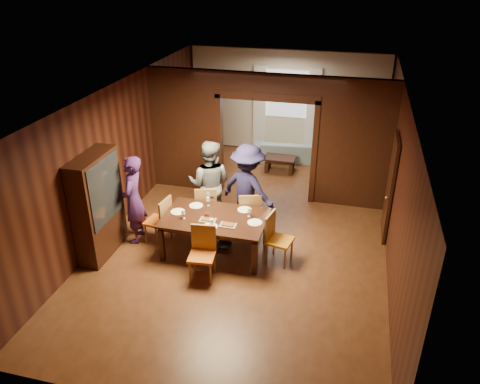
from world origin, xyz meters
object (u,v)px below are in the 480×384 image
(dining_table, at_px, (215,234))
(chair_left, at_px, (158,220))
(person_navy, at_px, (248,189))
(coffee_table, at_px, (280,164))
(chair_far_l, at_px, (207,206))
(sofa, at_px, (287,150))
(chair_right, at_px, (280,239))
(person_grey, at_px, (210,184))
(person_purple, at_px, (133,200))
(chair_far_r, at_px, (249,212))
(chair_near, at_px, (202,255))
(hutch, at_px, (98,206))

(dining_table, relative_size, chair_left, 1.98)
(person_navy, xyz_separation_m, coffee_table, (0.15, 3.05, -0.74))
(coffee_table, height_order, chair_far_l, chair_far_l)
(sofa, bearing_deg, chair_right, 90.81)
(person_grey, distance_m, sofa, 4.02)
(sofa, bearing_deg, chair_far_l, 68.43)
(sofa, relative_size, chair_left, 1.97)
(person_purple, distance_m, chair_far_l, 1.52)
(person_grey, xyz_separation_m, chair_right, (1.65, -1.00, -0.45))
(chair_far_r, bearing_deg, chair_left, 6.86)
(chair_near, height_order, hutch, hutch)
(chair_right, distance_m, hutch, 3.40)
(chair_far_l, height_order, hutch, hutch)
(chair_left, bearing_deg, person_purple, -77.07)
(person_navy, relative_size, chair_left, 1.94)
(person_grey, relative_size, coffee_table, 2.34)
(dining_table, xyz_separation_m, chair_far_l, (-0.45, 0.85, 0.10))
(person_navy, bearing_deg, chair_right, 153.32)
(person_grey, relative_size, chair_far_l, 1.93)
(chair_far_l, xyz_separation_m, hutch, (-1.64, -1.39, 0.52))
(chair_left, bearing_deg, chair_far_r, 121.25)
(chair_left, bearing_deg, sofa, 166.64)
(chair_left, distance_m, chair_right, 2.45)
(person_navy, distance_m, chair_far_l, 0.97)
(coffee_table, bearing_deg, chair_far_r, -91.40)
(person_grey, xyz_separation_m, person_navy, (0.81, -0.03, 0.00))
(coffee_table, height_order, chair_far_r, chair_far_r)
(chair_far_l, xyz_separation_m, chair_near, (0.46, -1.70, 0.00))
(person_navy, bearing_deg, chair_far_r, 138.67)
(person_purple, distance_m, hutch, 0.72)
(person_grey, bearing_deg, hutch, 37.89)
(chair_near, bearing_deg, sofa, 77.57)
(person_purple, xyz_separation_m, chair_near, (1.67, -0.88, -0.41))
(dining_table, xyz_separation_m, coffee_table, (0.55, 4.00, -0.18))
(chair_right, bearing_deg, person_grey, 70.22)
(hutch, bearing_deg, coffee_table, 59.84)
(dining_table, height_order, chair_left, chair_left)
(person_grey, distance_m, chair_far_r, 1.01)
(coffee_table, distance_m, chair_far_r, 3.20)
(chair_far_l, bearing_deg, chair_near, 89.45)
(chair_far_r, bearing_deg, person_navy, -80.66)
(chair_far_r, bearing_deg, chair_near, 57.76)
(person_navy, relative_size, chair_far_r, 1.94)
(sofa, relative_size, chair_near, 1.97)
(person_purple, relative_size, chair_far_r, 1.85)
(sofa, relative_size, chair_far_r, 1.97)
(hutch, bearing_deg, person_grey, 42.14)
(sofa, height_order, chair_right, chair_right)
(sofa, xyz_separation_m, hutch, (-2.70, -5.35, 0.72))
(person_navy, relative_size, hutch, 0.94)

